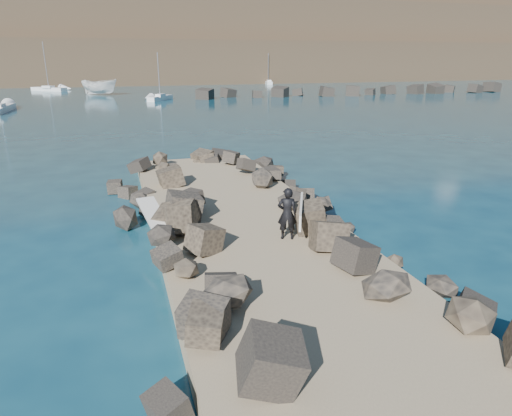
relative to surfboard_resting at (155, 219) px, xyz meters
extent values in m
plane|color=#0F384C|center=(2.99, -0.23, -1.04)|extent=(800.00, 800.00, 0.00)
cube|color=#8C7759|center=(2.99, -2.23, -0.74)|extent=(6.00, 26.00, 0.60)
cube|color=black|center=(0.09, -1.73, -0.54)|extent=(2.60, 22.00, 1.00)
cube|color=black|center=(5.89, -1.73, -0.54)|extent=(2.60, 22.00, 1.00)
cube|color=black|center=(37.99, 54.77, -0.44)|extent=(52.00, 4.00, 1.20)
cube|color=#2D4919|center=(12.99, 159.77, 14.96)|extent=(360.00, 140.00, 32.00)
cube|color=silver|center=(0.00, 0.00, 0.00)|extent=(0.98, 2.42, 0.08)
imported|color=silver|center=(-2.92, 67.35, 0.24)|extent=(6.85, 5.88, 2.56)
imported|color=black|center=(3.81, -1.76, 0.37)|extent=(0.68, 0.55, 1.62)
cube|color=silver|center=(4.26, -1.76, 0.42)|extent=(0.87, 1.87, 0.63)
cube|color=white|center=(-12.12, 79.69, -0.79)|extent=(6.58, 5.83, 0.80)
cylinder|color=gray|center=(-12.12, 79.69, 3.54)|extent=(0.12, 0.12, 7.95)
cube|color=white|center=(-12.12, 79.13, -0.29)|extent=(2.30, 2.18, 0.44)
cube|color=white|center=(5.49, 54.03, -0.79)|extent=(4.07, 5.13, 0.80)
cylinder|color=gray|center=(5.49, 54.03, 2.54)|extent=(0.12, 0.12, 5.96)
cube|color=white|center=(5.49, 53.50, -0.29)|extent=(1.58, 1.74, 0.44)
cube|color=white|center=(-13.35, 44.83, -0.79)|extent=(1.99, 7.85, 0.80)
cube|color=white|center=(33.54, 89.31, -0.79)|extent=(2.18, 5.72, 0.80)
cylinder|color=gray|center=(33.54, 89.31, 2.64)|extent=(0.12, 0.12, 6.15)
cube|color=white|center=(33.54, 88.65, -0.29)|extent=(1.15, 1.70, 0.44)
camera|label=1|loc=(-0.89, -13.94, 4.87)|focal=32.00mm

